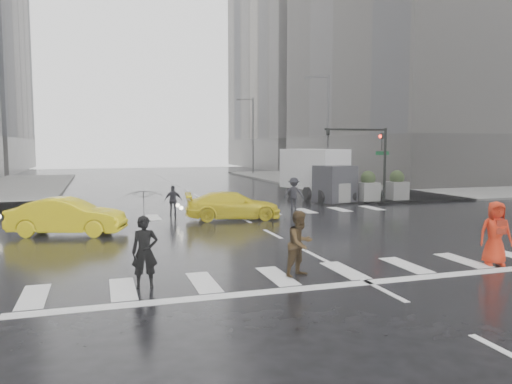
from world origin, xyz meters
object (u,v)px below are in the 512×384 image
object	(u,v)px
pedestrian_orange	(496,233)
taxi_mid	(67,216)
box_truck	(319,173)
traffic_signal_pole	(370,150)
pedestrian_brown	(300,244)

from	to	relation	value
pedestrian_orange	taxi_mid	distance (m)	15.17
pedestrian_orange	box_truck	distance (m)	17.79
taxi_mid	box_truck	distance (m)	17.04
traffic_signal_pole	pedestrian_orange	size ratio (longest dim) A/B	2.40
traffic_signal_pole	taxi_mid	world-z (taller)	traffic_signal_pole
taxi_mid	box_truck	world-z (taller)	box_truck
traffic_signal_pole	pedestrian_brown	size ratio (longest dim) A/B	2.56
taxi_mid	pedestrian_brown	bearing A→B (deg)	-126.21
box_truck	taxi_mid	bearing A→B (deg)	-168.58
traffic_signal_pole	pedestrian_brown	world-z (taller)	traffic_signal_pole
traffic_signal_pole	pedestrian_brown	distance (m)	17.74
pedestrian_orange	taxi_mid	world-z (taller)	pedestrian_orange
box_truck	traffic_signal_pole	bearing A→B (deg)	-73.70
traffic_signal_pole	taxi_mid	size ratio (longest dim) A/B	1.03
box_truck	pedestrian_brown	bearing A→B (deg)	-135.10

